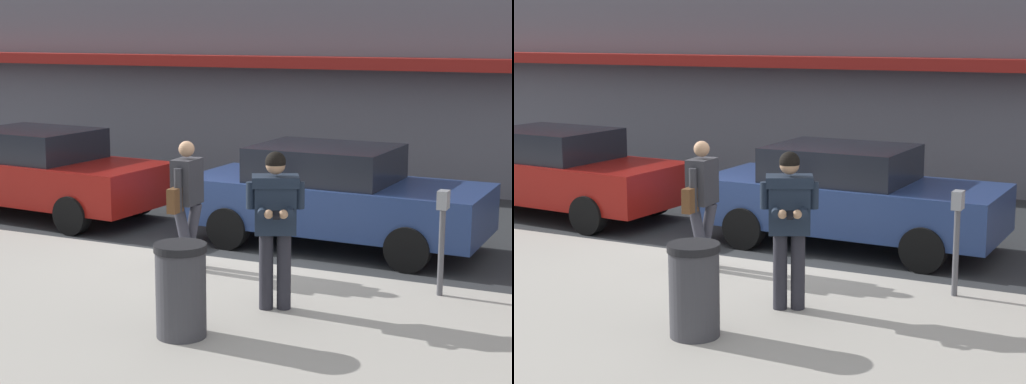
{
  "view_description": "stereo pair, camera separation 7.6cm",
  "coord_description": "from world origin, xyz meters",
  "views": [
    {
      "loc": [
        5.49,
        -10.38,
        3.24
      ],
      "look_at": [
        1.5,
        -2.01,
        1.49
      ],
      "focal_mm": 60.0,
      "sensor_mm": 36.0,
      "label": 1
    },
    {
      "loc": [
        5.56,
        -10.35,
        3.24
      ],
      "look_at": [
        1.5,
        -2.01,
        1.49
      ],
      "focal_mm": 60.0,
      "sensor_mm": 36.0,
      "label": 2
    }
  ],
  "objects": [
    {
      "name": "trash_bin",
      "position": [
        1.18,
        -3.12,
        0.63
      ],
      "size": [
        0.55,
        0.55,
        0.98
      ],
      "color": "#38383D",
      "rests_on": "sidewalk"
    },
    {
      "name": "curb_paint_line",
      "position": [
        1.0,
        0.05,
        0.0
      ],
      "size": [
        28.0,
        0.12,
        0.01
      ],
      "primitive_type": "cube",
      "color": "silver",
      "rests_on": "ground"
    },
    {
      "name": "pedestrian_with_bag",
      "position": [
        -0.06,
        -0.84,
        1.11
      ],
      "size": [
        0.34,
        0.72,
        1.7
      ],
      "color": "#33333D",
      "rests_on": "sidewalk"
    },
    {
      "name": "parking_meter",
      "position": [
        3.26,
        -0.6,
        0.97
      ],
      "size": [
        0.12,
        0.18,
        1.27
      ],
      "color": "#4C4C51",
      "rests_on": "sidewalk"
    },
    {
      "name": "ground_plane",
      "position": [
        0.0,
        0.0,
        0.0
      ],
      "size": [
        80.0,
        80.0,
        0.0
      ],
      "primitive_type": "plane",
      "color": "#2B2D30"
    },
    {
      "name": "parked_sedan_near",
      "position": [
        -4.34,
        1.44,
        0.79
      ],
      "size": [
        4.62,
        2.17,
        1.54
      ],
      "color": "maroon",
      "rests_on": "ground"
    },
    {
      "name": "man_texting_on_phone",
      "position": [
        1.7,
        -1.91,
        1.25
      ],
      "size": [
        0.62,
        0.65,
        1.81
      ],
      "color": "#23232B",
      "rests_on": "sidewalk"
    },
    {
      "name": "sidewalk",
      "position": [
        1.0,
        -2.85,
        0.07
      ],
      "size": [
        32.0,
        5.3,
        0.14
      ],
      "primitive_type": "cube",
      "color": "#A8A399",
      "rests_on": "ground"
    },
    {
      "name": "parked_sedan_mid",
      "position": [
        1.1,
        1.58,
        0.79
      ],
      "size": [
        4.54,
        2.02,
        1.54
      ],
      "color": "navy",
      "rests_on": "ground"
    }
  ]
}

